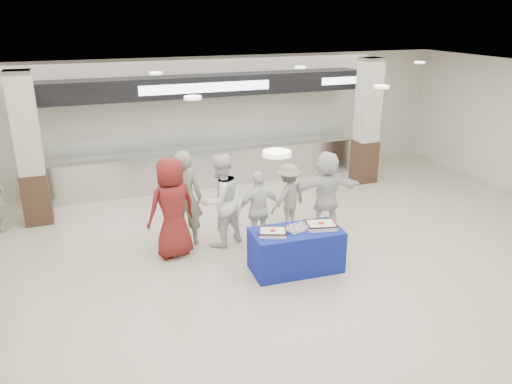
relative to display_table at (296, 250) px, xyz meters
name	(u,v)px	position (x,y,z in m)	size (l,w,h in m)	color
ground	(289,282)	(-0.30, -0.38, -0.38)	(14.00, 14.00, 0.00)	beige
serving_line	(205,141)	(-0.29, 5.02, 0.78)	(8.70, 0.85, 2.80)	silver
column_left	(30,153)	(-4.30, 3.82, 1.15)	(0.55, 0.55, 3.20)	#342217
column_right	(367,124)	(3.70, 3.82, 1.15)	(0.55, 0.55, 3.20)	#342217
display_table	(296,250)	(0.00, 0.00, 0.00)	(1.55, 0.78, 0.75)	#162599
sheet_cake_left	(273,232)	(-0.45, -0.02, 0.42)	(0.55, 0.49, 0.10)	white
sheet_cake_right	(321,225)	(0.44, -0.04, 0.43)	(0.57, 0.49, 0.10)	white
cupcake_tray	(297,228)	(0.02, 0.02, 0.41)	(0.45, 0.39, 0.06)	#B8B8BD
civilian_maroon	(172,208)	(-1.88, 1.29, 0.56)	(0.92, 0.60, 1.88)	maroon
soldier_a	(184,198)	(-1.56, 1.71, 0.56)	(0.68, 0.45, 1.87)	slate
chef_tall	(220,200)	(-0.93, 1.43, 0.53)	(0.88, 0.69, 1.81)	white
chef_short	(259,210)	(-0.28, 1.08, 0.38)	(0.89, 0.37, 1.52)	white
soldier_b	(288,197)	(0.56, 1.63, 0.33)	(0.91, 0.53, 1.42)	slate
civilian_white	(326,191)	(1.29, 1.39, 0.46)	(1.55, 0.49, 1.67)	white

